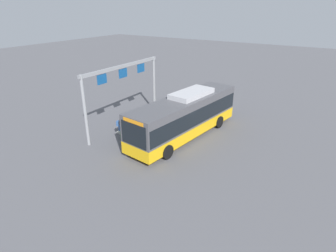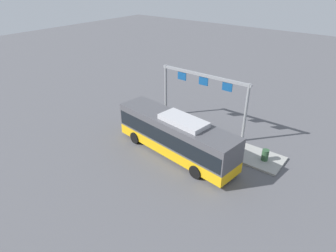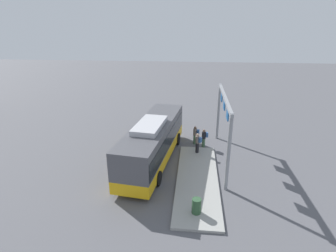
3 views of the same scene
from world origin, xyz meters
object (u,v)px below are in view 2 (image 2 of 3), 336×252
(person_waiting_near, at_px, (184,122))
(person_boarding, at_px, (165,118))
(bus_main, at_px, (175,134))
(person_waiting_mid, at_px, (176,117))
(trash_bin, at_px, (265,155))

(person_waiting_near, bearing_deg, person_boarding, -50.71)
(bus_main, xyz_separation_m, person_boarding, (3.56, -3.20, -0.92))
(bus_main, height_order, person_waiting_mid, bus_main)
(person_boarding, xyz_separation_m, trash_bin, (-9.65, -0.13, -0.28))
(person_boarding, relative_size, person_waiting_mid, 1.00)
(person_waiting_near, height_order, person_waiting_mid, person_waiting_near)
(person_waiting_near, bearing_deg, bus_main, 57.98)
(bus_main, bearing_deg, person_waiting_near, -58.56)
(person_waiting_mid, relative_size, trash_bin, 1.86)
(person_boarding, xyz_separation_m, person_waiting_mid, (-0.67, -0.74, 0.00))
(bus_main, distance_m, trash_bin, 7.05)
(trash_bin, bearing_deg, person_boarding, 0.75)
(bus_main, distance_m, person_waiting_near, 3.80)
(person_boarding, height_order, person_waiting_mid, same)
(bus_main, xyz_separation_m, trash_bin, (-6.09, -3.33, -1.20))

